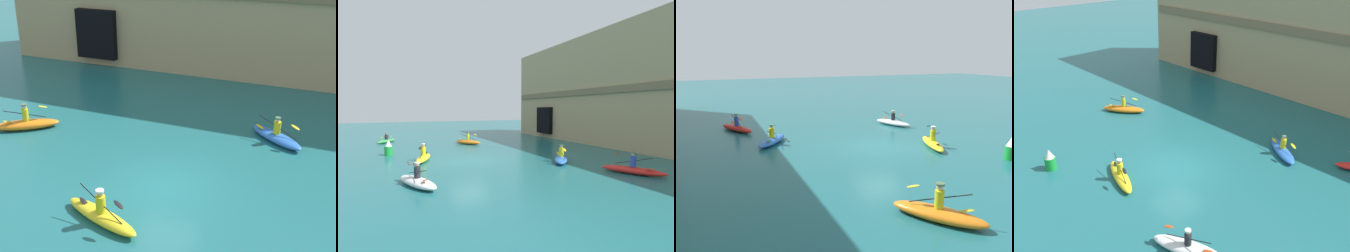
{
  "view_description": "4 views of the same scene",
  "coord_description": "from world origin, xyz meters",
  "views": [
    {
      "loc": [
        5.89,
        -14.13,
        9.22
      ],
      "look_at": [
        -0.67,
        1.9,
        1.56
      ],
      "focal_mm": 50.0,
      "sensor_mm": 36.0,
      "label": 1
    },
    {
      "loc": [
        17.51,
        -5.21,
        3.57
      ],
      "look_at": [
        -2.5,
        3.97,
        2.15
      ],
      "focal_mm": 28.0,
      "sensor_mm": 36.0,
      "label": 2
    },
    {
      "loc": [
        -15.88,
        8.82,
        5.19
      ],
      "look_at": [
        -1.55,
        2.79,
        1.81
      ],
      "focal_mm": 35.0,
      "sensor_mm": 36.0,
      "label": 3
    },
    {
      "loc": [
        12.96,
        -11.82,
        10.99
      ],
      "look_at": [
        -0.25,
        0.65,
        2.18
      ],
      "focal_mm": 40.0,
      "sensor_mm": 36.0,
      "label": 4
    }
  ],
  "objects": [
    {
      "name": "kayak_blue",
      "position": [
        3.18,
        5.46,
        0.24
      ],
      "size": [
        2.9,
        2.47,
        1.16
      ],
      "rotation": [
        0.0,
        0.0,
        5.64
      ],
      "color": "blue",
      "rests_on": "ground"
    },
    {
      "name": "ground_plane",
      "position": [
        0.0,
        0.0,
        0.0
      ],
      "size": [
        120.0,
        120.0,
        0.0
      ],
      "primitive_type": "plane",
      "color": "#1E6066"
    },
    {
      "name": "marker_buoy",
      "position": [
        -4.53,
        -5.11,
        0.55
      ],
      "size": [
        0.6,
        0.6,
        1.19
      ],
      "color": "green",
      "rests_on": "ground"
    },
    {
      "name": "kayak_orange",
      "position": [
        -8.18,
        2.3,
        0.26
      ],
      "size": [
        2.99,
        2.47,
        1.27
      ],
      "rotation": [
        0.0,
        0.0,
        0.62
      ],
      "color": "orange",
      "rests_on": "ground"
    },
    {
      "name": "kayak_white",
      "position": [
        4.98,
        -3.97,
        0.23
      ],
      "size": [
        3.14,
        1.9,
        1.13
      ],
      "rotation": [
        0.0,
        0.0,
        0.38
      ],
      "color": "white",
      "rests_on": "ground"
    },
    {
      "name": "kayak_yellow",
      "position": [
        -1.07,
        -2.95,
        0.25
      ],
      "size": [
        3.27,
        1.72,
        1.22
      ],
      "rotation": [
        0.0,
        0.0,
        5.94
      ],
      "color": "yellow",
      "rests_on": "ground"
    }
  ]
}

